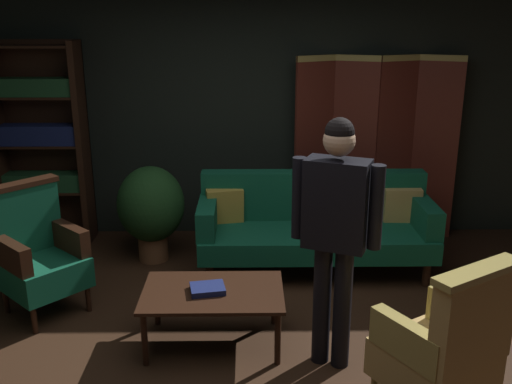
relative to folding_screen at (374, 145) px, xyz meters
name	(u,v)px	position (x,y,z in m)	size (l,w,h in m)	color
ground_plane	(258,354)	(-1.25, -2.28, -0.99)	(10.00, 10.00, 0.00)	#331E11
back_wall	(254,103)	(-1.25, 0.17, 0.41)	(7.20, 0.10, 2.80)	black
folding_screen	(374,145)	(0.00, 0.00, 0.00)	(1.69, 0.26, 1.90)	#5B2319
bookshelf	(41,141)	(-3.40, -0.08, 0.08)	(0.90, 0.32, 2.05)	black
velvet_couch	(315,222)	(-0.70, -0.83, -0.53)	(2.12, 0.78, 0.88)	black
coffee_table	(213,296)	(-1.56, -2.12, -0.61)	(1.00, 0.64, 0.42)	black
armchair_gilt_accent	(445,346)	(-0.19, -2.96, -0.50)	(0.80, 0.79, 1.04)	tan
armchair_wing_left	(38,253)	(-2.97, -1.60, -0.50)	(0.82, 0.82, 1.04)	black
standing_figure	(336,223)	(-0.75, -2.37, 0.04)	(0.55, 0.35, 1.70)	black
potted_plant	(151,207)	(-2.23, -0.63, -0.45)	(0.63, 0.63, 0.93)	brown
book_navy_cloth	(208,289)	(-1.60, -2.13, -0.54)	(0.24, 0.19, 0.04)	navy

